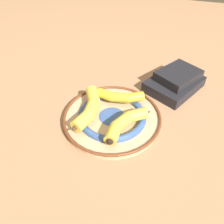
% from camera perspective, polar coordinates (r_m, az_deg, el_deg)
% --- Properties ---
extents(ground_plane, '(2.80, 2.80, 0.00)m').
position_cam_1_polar(ground_plane, '(0.70, 1.23, -3.43)').
color(ground_plane, '#A87A56').
extents(decorative_bowl, '(0.31, 0.31, 0.03)m').
position_cam_1_polar(decorative_bowl, '(0.70, -0.00, -1.37)').
color(decorative_bowl, tan).
rests_on(decorative_bowl, ground_plane).
extents(banana_a, '(0.11, 0.17, 0.04)m').
position_cam_1_polar(banana_a, '(0.64, 3.50, -2.70)').
color(banana_a, gold).
rests_on(banana_a, decorative_bowl).
extents(banana_b, '(0.07, 0.21, 0.04)m').
position_cam_1_polar(banana_b, '(0.68, -6.03, 0.85)').
color(banana_b, yellow).
rests_on(banana_b, decorative_bowl).
extents(banana_c, '(0.17, 0.07, 0.03)m').
position_cam_1_polar(banana_c, '(0.73, 1.84, 4.10)').
color(banana_c, gold).
rests_on(banana_c, decorative_bowl).
extents(book_stack, '(0.23, 0.25, 0.07)m').
position_cam_1_polar(book_stack, '(0.86, 16.27, 7.73)').
color(book_stack, black).
rests_on(book_stack, ground_plane).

